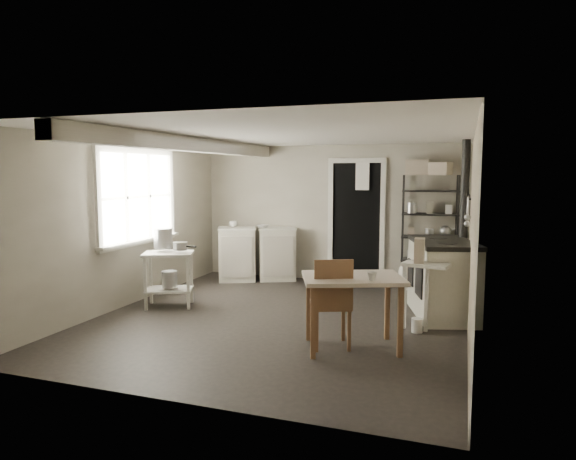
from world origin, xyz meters
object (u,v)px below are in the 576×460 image
(chair, at_px, (331,302))
(flour_sack, at_px, (411,276))
(prep_table, at_px, (169,278))
(stockpot, at_px, (163,238))
(work_table, at_px, (352,313))
(base_cabinets, at_px, (257,253))
(shelf_rack, at_px, (429,230))
(stove, at_px, (442,282))

(chair, distance_m, flour_sack, 2.98)
(prep_table, bearing_deg, stockpot, 155.60)
(work_table, relative_size, chair, 1.05)
(prep_table, xyz_separation_m, base_cabinets, (0.45, 2.08, 0.06))
(base_cabinets, xyz_separation_m, work_table, (2.30, -2.93, -0.08))
(base_cabinets, distance_m, work_table, 3.73)
(prep_table, bearing_deg, base_cabinets, 77.78)
(shelf_rack, bearing_deg, work_table, -105.73)
(stockpot, bearing_deg, prep_table, -24.40)
(base_cabinets, relative_size, chair, 1.43)
(work_table, height_order, flour_sack, work_table)
(prep_table, height_order, base_cabinets, base_cabinets)
(base_cabinets, xyz_separation_m, chair, (2.06, -2.95, 0.02))
(shelf_rack, height_order, work_table, shelf_rack)
(base_cabinets, height_order, chair, chair)
(work_table, xyz_separation_m, chair, (-0.23, -0.01, 0.10))
(flour_sack, bearing_deg, base_cabinets, 179.49)
(base_cabinets, bearing_deg, chair, -79.42)
(stove, distance_m, work_table, 1.81)
(flour_sack, bearing_deg, chair, -100.64)
(stockpot, bearing_deg, work_table, -17.63)
(prep_table, relative_size, base_cabinets, 0.55)
(shelf_rack, relative_size, work_table, 1.78)
(work_table, xyz_separation_m, flour_sack, (0.32, 2.91, -0.14))
(prep_table, bearing_deg, flour_sack, 33.84)
(prep_table, height_order, work_table, prep_table)
(prep_table, distance_m, stove, 3.66)
(stockpot, height_order, base_cabinets, stockpot)
(shelf_rack, relative_size, chair, 1.87)
(work_table, relative_size, flour_sack, 2.06)
(shelf_rack, height_order, stove, shelf_rack)
(prep_table, height_order, flour_sack, prep_table)
(base_cabinets, distance_m, flour_sack, 2.62)
(prep_table, xyz_separation_m, flour_sack, (3.06, 2.05, -0.16))
(shelf_rack, bearing_deg, chair, -109.78)
(stockpot, xyz_separation_m, shelf_rack, (3.41, 2.18, 0.01))
(shelf_rack, bearing_deg, stockpot, -152.92)
(stove, height_order, chair, chair)
(prep_table, relative_size, work_table, 0.74)
(stove, relative_size, work_table, 1.23)
(prep_table, bearing_deg, stove, 11.78)
(stockpot, bearing_deg, stove, 10.70)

